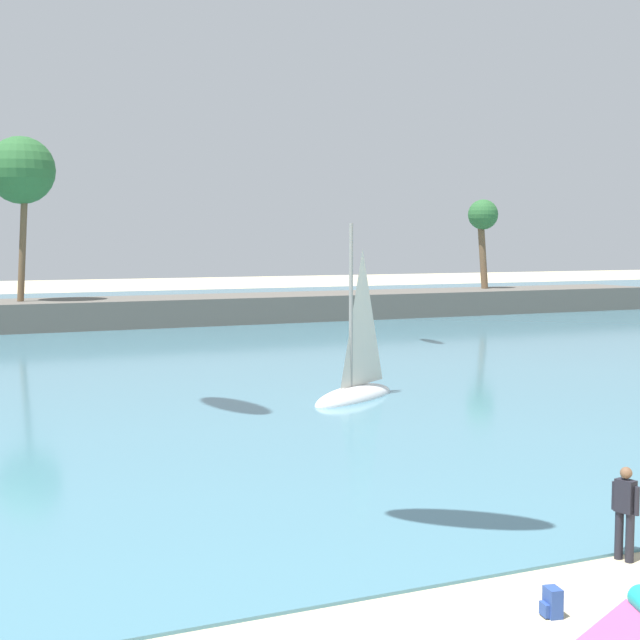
# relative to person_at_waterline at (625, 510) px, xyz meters

# --- Properties ---
(sea) EXTENTS (220.00, 87.64, 0.06)m
(sea) POSITION_rel_person_at_waterline_xyz_m (-4.05, 44.06, -0.86)
(sea) COLOR teal
(sea) RESTS_ON ground
(person_at_waterline) EXTENTS (0.27, 0.54, 1.67)m
(person_at_waterline) POSITION_rel_person_at_waterline_xyz_m (0.00, 0.00, 0.00)
(person_at_waterline) COLOR #23232D
(person_at_waterline) RESTS_ON ground
(backpack_near_kite) EXTENTS (0.31, 0.33, 0.44)m
(backpack_near_kite) POSITION_rel_person_at_waterline_xyz_m (-2.72, -1.46, -0.69)
(backpack_near_kite) COLOR #2D4C9E
(backpack_near_kite) RESTS_ON ground
(sailboat_near_shore) EXTENTS (4.54, 3.52, 6.53)m
(sailboat_near_shore) POSITION_rel_person_at_waterline_xyz_m (3.19, 16.77, -0.25)
(sailboat_near_shore) COLOR white
(sailboat_near_shore) RESTS_ON sea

